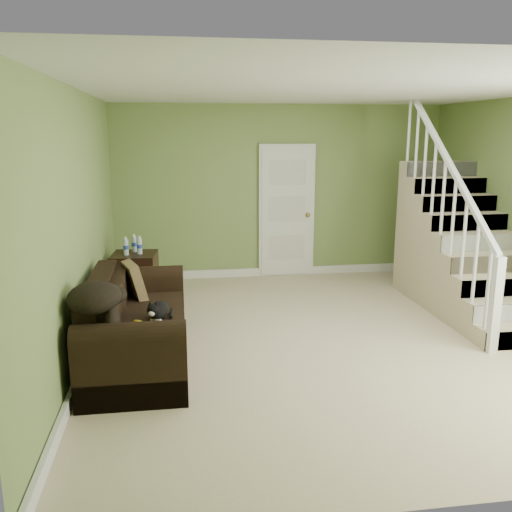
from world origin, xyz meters
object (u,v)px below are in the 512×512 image
object	(u,v)px
cat	(159,311)
sofa	(134,329)
side_table	(135,278)
banana	(140,323)

from	to	relation	value
cat	sofa	bearing A→B (deg)	167.04
side_table	cat	bearing A→B (deg)	-79.52
side_table	cat	world-z (taller)	side_table
side_table	banana	bearing A→B (deg)	-84.77
sofa	cat	size ratio (longest dim) A/B	4.39
side_table	banana	world-z (taller)	side_table
sofa	side_table	distance (m)	1.85
sofa	cat	world-z (taller)	sofa
sofa	cat	distance (m)	0.37
side_table	sofa	bearing A→B (deg)	-86.51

